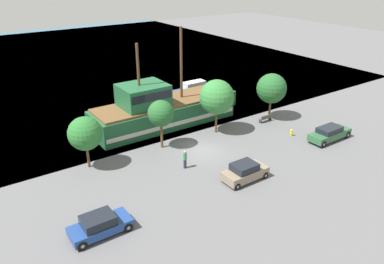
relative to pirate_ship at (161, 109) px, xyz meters
The scene contains 14 objects.
ground_plane 8.06m from the pirate_ship, 90.49° to the right, with size 160.00×160.00×0.00m, color #5B5B5E.
water_surface 36.20m from the pirate_ship, 90.11° to the left, with size 80.00×80.00×0.00m, color #38667F.
pirate_ship is the anchor object (origin of this frame).
moored_boat_dockside 12.15m from the pirate_ship, 35.64° to the left, with size 7.76×1.80×1.67m.
parked_car_curb_front 18.97m from the pirate_ship, 133.04° to the right, with size 4.12×1.90×1.46m.
parked_car_curb_mid 14.24m from the pirate_ship, 91.18° to the right, with size 3.96×1.86×1.56m.
parked_car_curb_rear 18.04m from the pirate_ship, 47.80° to the right, with size 4.94×1.78×1.48m.
fire_hydrant 14.31m from the pirate_ship, 47.19° to the right, with size 0.42×0.25×0.76m.
bench_promenade_east 11.98m from the pirate_ship, 31.01° to the right, with size 1.67×0.45×0.85m.
pedestrian_walking_near 10.28m from the pirate_ship, 108.86° to the right, with size 0.32×0.32×1.71m.
tree_row_east 11.35m from the pirate_ship, 155.78° to the right, with size 2.99×2.99×4.77m.
tree_row_mideast 6.03m from the pirate_ship, 120.26° to the right, with size 2.56×2.56×4.89m.
tree_row_midwest 6.71m from the pirate_ship, 54.15° to the right, with size 3.64×3.64×5.81m.
tree_row_west 12.74m from the pirate_ship, 26.34° to the right, with size 3.41×3.41×5.36m.
Camera 1 is at (-19.26, -26.10, 16.73)m, focal length 35.00 mm.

